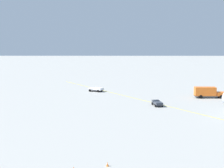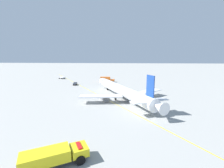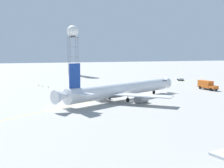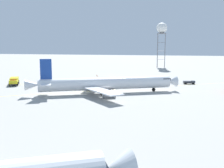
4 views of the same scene
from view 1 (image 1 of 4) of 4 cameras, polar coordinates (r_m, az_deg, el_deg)
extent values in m
cube|color=#232326|center=(80.11, 8.08, -3.60)|extent=(4.33, 2.11, 0.20)
cube|color=#2D333D|center=(81.39, 7.79, -3.09)|extent=(1.51, 1.89, 0.70)
cube|color=black|center=(81.86, 7.68, -2.95)|extent=(0.31, 1.43, 0.39)
cube|color=#2D333D|center=(79.35, 8.24, -3.41)|extent=(2.95, 2.13, 0.60)
cylinder|color=black|center=(81.25, 7.20, -3.49)|extent=(0.68, 0.38, 0.64)
cylinder|color=black|center=(81.74, 8.36, -3.45)|extent=(0.68, 0.38, 0.64)
cylinder|color=black|center=(78.64, 7.77, -3.88)|extent=(0.68, 0.38, 0.64)
cylinder|color=black|center=(79.14, 8.96, -3.83)|extent=(0.68, 0.38, 0.64)
cube|color=#232326|center=(101.95, -2.88, -1.07)|extent=(3.70, 4.82, 0.20)
cube|color=white|center=(102.67, -3.63, -0.80)|extent=(2.62, 2.20, 0.55)
cube|color=black|center=(102.94, -3.90, -0.74)|extent=(1.74, 0.92, 0.31)
cube|color=white|center=(101.51, -2.50, -0.85)|extent=(3.32, 3.61, 0.70)
cylinder|color=black|center=(101.78, -3.95, -1.15)|extent=(0.61, 0.84, 0.80)
cylinder|color=black|center=(103.70, -3.31, -0.98)|extent=(0.61, 0.84, 0.80)
cylinder|color=black|center=(100.30, -2.49, -1.27)|extent=(0.61, 0.84, 0.80)
cylinder|color=black|center=(102.26, -1.87, -1.10)|extent=(0.61, 0.84, 0.80)
cube|color=#232326|center=(94.44, 17.01, -2.04)|extent=(2.12, 8.48, 0.20)
cube|color=orange|center=(95.20, 18.78, -1.67)|extent=(2.35, 2.44, 1.00)
cube|color=black|center=(95.51, 19.41, -1.58)|extent=(1.94, 0.12, 0.56)
cube|color=orange|center=(93.90, 16.28, -1.26)|extent=(2.42, 5.89, 2.40)
cylinder|color=black|center=(96.38, 18.52, -1.97)|extent=(0.30, 1.01, 1.00)
cylinder|color=black|center=(94.21, 18.93, -2.20)|extent=(0.30, 1.01, 1.00)
cylinder|color=black|center=(94.87, 15.25, -1.99)|extent=(0.30, 1.01, 1.00)
cylinder|color=black|center=(92.67, 15.59, -2.23)|extent=(0.30, 1.01, 1.00)
cone|color=orange|center=(42.23, -0.82, -14.11)|extent=(0.36, 0.36, 0.55)
cylinder|color=white|center=(42.22, -0.82, -14.07)|extent=(0.22, 0.22, 0.06)
camera|label=2|loc=(37.17, 94.63, -1.75)|focal=24.98mm
camera|label=3|loc=(112.66, 80.28, -0.22)|focal=48.49mm
camera|label=4|loc=(132.60, 57.35, 3.42)|focal=42.20mm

